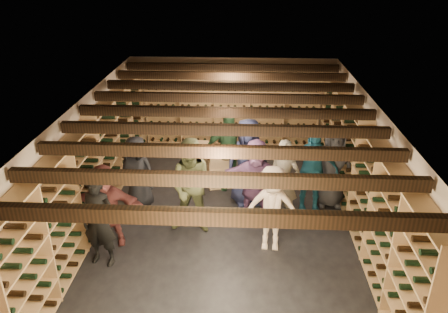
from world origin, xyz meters
name	(u,v)px	position (x,y,z in m)	size (l,w,h in m)	color
ground	(226,217)	(0.00, 0.00, 0.00)	(8.00, 8.00, 0.00)	black
walls	(226,164)	(0.00, 0.00, 1.20)	(5.52, 8.02, 2.40)	#C6B19A
ceiling	(226,105)	(0.00, 0.00, 2.40)	(5.50, 8.00, 0.01)	beige
ceiling_joists	(226,112)	(0.00, 0.00, 2.26)	(5.40, 7.12, 0.18)	black
wine_rack_left	(95,167)	(-2.57, 0.00, 1.08)	(0.32, 7.50, 2.15)	tan
wine_rack_right	(360,173)	(2.57, 0.00, 1.08)	(0.32, 7.50, 2.15)	tan
wine_rack_back	(232,107)	(0.00, 3.83, 1.07)	(4.70, 0.30, 2.15)	tan
crate_stack_left	(219,170)	(-0.20, 1.30, 0.42)	(0.57, 0.45, 0.85)	#A37B56
crate_stack_right	(202,152)	(-0.74, 2.64, 0.26)	(0.52, 0.37, 0.51)	#A37B56
crate_loose	(262,184)	(0.79, 1.30, 0.09)	(0.50, 0.33, 0.17)	#A37B56
person_0	(137,172)	(-1.84, 0.37, 0.79)	(0.77, 0.50, 1.58)	black
person_1	(99,221)	(-2.04, -1.52, 0.83)	(0.61, 0.40, 1.67)	black
person_2	(194,187)	(-0.58, -0.47, 0.95)	(0.92, 0.72, 1.90)	#4B5130
person_3	(272,209)	(0.86, -0.97, 0.82)	(1.06, 0.61, 1.64)	beige
person_4	(311,171)	(1.71, 0.36, 0.93)	(1.09, 0.45, 1.85)	#206682
person_5	(106,205)	(-2.11, -0.95, 0.79)	(1.47, 0.47, 1.58)	brown
person_6	(248,162)	(0.44, 0.63, 0.95)	(0.93, 0.60, 1.90)	#1D2241
person_7	(283,182)	(1.13, 0.00, 0.85)	(0.62, 0.41, 1.70)	gray
person_10	(228,150)	(-0.01, 1.30, 0.92)	(1.08, 0.45, 1.84)	#274B2D
person_11	(256,179)	(0.59, 0.11, 0.84)	(1.55, 0.50, 1.68)	#784C7F
person_12	(332,167)	(2.18, 0.64, 0.89)	(0.87, 0.57, 1.78)	#2D2D32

